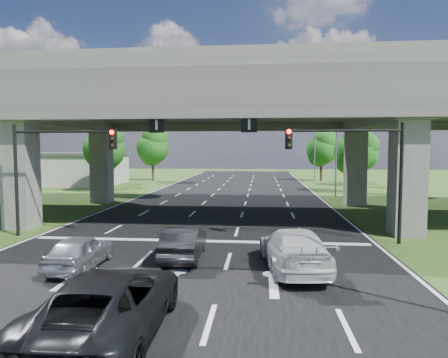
% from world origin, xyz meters
% --- Properties ---
extents(ground, '(160.00, 160.00, 0.00)m').
position_xyz_m(ground, '(0.00, 0.00, 0.00)').
color(ground, '#2D4F19').
rests_on(ground, ground).
extents(road, '(18.00, 120.00, 0.03)m').
position_xyz_m(road, '(0.00, 10.00, 0.01)').
color(road, black).
rests_on(road, ground).
extents(overpass, '(80.00, 15.00, 10.00)m').
position_xyz_m(overpass, '(0.00, 12.00, 7.92)').
color(overpass, '#3B3836').
rests_on(overpass, ground).
extents(warehouse, '(20.00, 10.00, 4.00)m').
position_xyz_m(warehouse, '(-26.00, 35.00, 2.00)').
color(warehouse, '#9E9E99').
rests_on(warehouse, ground).
extents(signal_right, '(5.76, 0.54, 6.00)m').
position_xyz_m(signal_right, '(7.82, 3.94, 4.19)').
color(signal_right, black).
rests_on(signal_right, ground).
extents(signal_left, '(5.76, 0.54, 6.00)m').
position_xyz_m(signal_left, '(-7.82, 3.94, 4.19)').
color(signal_left, black).
rests_on(signal_left, ground).
extents(streetlight_far, '(3.38, 0.25, 10.00)m').
position_xyz_m(streetlight_far, '(10.10, 24.00, 5.85)').
color(streetlight_far, gray).
rests_on(streetlight_far, ground).
extents(streetlight_beyond, '(3.38, 0.25, 10.00)m').
position_xyz_m(streetlight_beyond, '(10.10, 40.00, 5.85)').
color(streetlight_beyond, gray).
rests_on(streetlight_beyond, ground).
extents(tree_left_near, '(4.50, 4.50, 7.80)m').
position_xyz_m(tree_left_near, '(-13.95, 26.00, 4.82)').
color(tree_left_near, black).
rests_on(tree_left_near, ground).
extents(tree_left_mid, '(3.91, 3.90, 6.76)m').
position_xyz_m(tree_left_mid, '(-16.95, 34.00, 4.17)').
color(tree_left_mid, black).
rests_on(tree_left_mid, ground).
extents(tree_left_far, '(4.80, 4.80, 8.32)m').
position_xyz_m(tree_left_far, '(-12.95, 42.00, 5.14)').
color(tree_left_far, black).
rests_on(tree_left_far, ground).
extents(tree_right_near, '(4.20, 4.20, 7.28)m').
position_xyz_m(tree_right_near, '(13.05, 28.00, 4.50)').
color(tree_right_near, black).
rests_on(tree_right_near, ground).
extents(tree_right_mid, '(3.91, 3.90, 6.76)m').
position_xyz_m(tree_right_mid, '(16.05, 36.00, 4.17)').
color(tree_right_mid, black).
rests_on(tree_right_mid, ground).
extents(tree_right_far, '(4.50, 4.50, 7.80)m').
position_xyz_m(tree_right_far, '(12.05, 44.00, 4.82)').
color(tree_right_far, black).
rests_on(tree_right_far, ground).
extents(car_silver, '(1.58, 3.89, 1.33)m').
position_xyz_m(car_silver, '(-3.87, -1.56, 0.69)').
color(car_silver, '#B3B6BC').
rests_on(car_silver, road).
extents(car_dark, '(1.62, 4.31, 1.40)m').
position_xyz_m(car_dark, '(-0.10, 0.22, 0.73)').
color(car_dark, black).
rests_on(car_dark, road).
extents(car_white, '(2.81, 5.64, 1.57)m').
position_xyz_m(car_white, '(4.44, -0.86, 0.82)').
color(car_white, '#B6B6B6').
rests_on(car_white, road).
extents(car_trailing, '(2.90, 6.01, 1.65)m').
position_xyz_m(car_trailing, '(-0.60, -6.96, 0.86)').
color(car_trailing, black).
rests_on(car_trailing, road).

